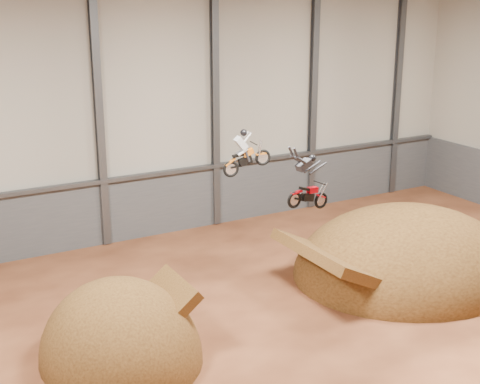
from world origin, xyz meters
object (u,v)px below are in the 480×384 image
takeoff_ramp (121,357)px  fmx_rider_b (307,179)px  fmx_rider_a (249,148)px  landing_ramp (405,273)px

takeoff_ramp → fmx_rider_b: (6.99, -1.75, 6.39)m
fmx_rider_a → takeoff_ramp: bearing=-152.9°
landing_ramp → fmx_rider_a: (-7.75, 1.77, 6.74)m
takeoff_ramp → fmx_rider_a: bearing=19.7°
takeoff_ramp → fmx_rider_b: fmx_rider_b is taller
fmx_rider_a → fmx_rider_b: bearing=-81.4°
landing_ramp → fmx_rider_a: size_ratio=5.11×
landing_ramp → fmx_rider_a: fmx_rider_a is taller
landing_ramp → fmx_rider_b: size_ratio=4.20×
fmx_rider_a → fmx_rider_b: size_ratio=0.82×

